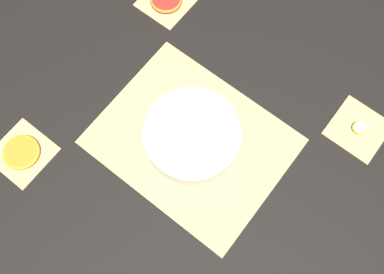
{
  "coord_description": "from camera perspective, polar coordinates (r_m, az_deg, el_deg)",
  "views": [
    {
      "loc": [
        -0.23,
        0.29,
        1.09
      ],
      "look_at": [
        0.0,
        0.0,
        0.03
      ],
      "focal_mm": 42.0,
      "sensor_mm": 36.0,
      "label": 1
    }
  ],
  "objects": [
    {
      "name": "ground_plane",
      "position": [
        1.15,
        -0.0,
        -0.54
      ],
      "size": [
        6.0,
        6.0,
        0.0
      ],
      "primitive_type": "plane",
      "color": "black"
    },
    {
      "name": "bamboo_mat_center",
      "position": [
        1.15,
        -0.0,
        -0.49
      ],
      "size": [
        0.47,
        0.37,
        0.01
      ],
      "color": "#D6B775",
      "rests_on": "ground_plane"
    },
    {
      "name": "coaster_mat_near_left",
      "position": [
        1.23,
        20.36,
        0.98
      ],
      "size": [
        0.14,
        0.14,
        0.01
      ],
      "color": "#D6B775",
      "rests_on": "ground_plane"
    },
    {
      "name": "coaster_mat_near_right",
      "position": [
        1.35,
        -3.28,
        16.83
      ],
      "size": [
        0.14,
        0.14,
        0.01
      ],
      "color": "#D6B775",
      "rests_on": "ground_plane"
    },
    {
      "name": "coaster_mat_far_right",
      "position": [
        1.21,
        -20.72,
        -1.92
      ],
      "size": [
        0.14,
        0.14,
        0.01
      ],
      "color": "#D6B775",
      "rests_on": "ground_plane"
    },
    {
      "name": "fruit_salad_bowl",
      "position": [
        1.11,
        0.03,
        0.19
      ],
      "size": [
        0.24,
        0.24,
        0.07
      ],
      "color": "silver",
      "rests_on": "bamboo_mat_center"
    },
    {
      "name": "orange_slice_whole",
      "position": [
        1.21,
        -20.84,
        -1.81
      ],
      "size": [
        0.09,
        0.09,
        0.01
      ],
      "color": "orange",
      "rests_on": "coaster_mat_far_right"
    },
    {
      "name": "banana_coin_single",
      "position": [
        1.23,
        20.47,
        1.1
      ],
      "size": [
        0.04,
        0.04,
        0.01
      ],
      "color": "#F4EABC",
      "rests_on": "coaster_mat_near_left"
    }
  ]
}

